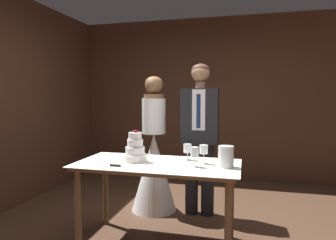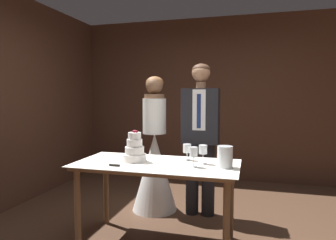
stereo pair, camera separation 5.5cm
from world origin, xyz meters
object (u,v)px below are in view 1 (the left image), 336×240
at_px(wine_glass_near, 195,153).
at_px(cake_table, 157,173).
at_px(bride, 154,161).
at_px(tiered_cake, 135,150).
at_px(wine_glass_middle, 188,149).
at_px(hurricane_candle, 226,157).
at_px(groom, 200,131).
at_px(wine_glass_far, 204,150).
at_px(cake_knife, 124,166).

bearing_deg(wine_glass_near, cake_table, 170.52).
distance_m(wine_glass_near, bride, 1.11).
distance_m(tiered_cake, bride, 0.83).
xyz_separation_m(wine_glass_middle, bride, (-0.52, 0.60, -0.28)).
height_order(wine_glass_middle, hurricane_candle, hurricane_candle).
xyz_separation_m(tiered_cake, hurricane_candle, (0.85, -0.02, -0.02)).
height_order(wine_glass_near, groom, groom).
bearing_deg(wine_glass_far, wine_glass_near, -113.17).
relative_size(tiered_cake, groom, 0.17).
distance_m(wine_glass_near, hurricane_candle, 0.27).
height_order(cake_table, hurricane_candle, hurricane_candle).
bearing_deg(cake_knife, groom, 66.70).
relative_size(wine_glass_middle, wine_glass_far, 0.90).
xyz_separation_m(cake_table, cake_knife, (-0.24, -0.23, 0.10)).
height_order(wine_glass_far, groom, groom).
xyz_separation_m(cake_knife, hurricane_candle, (0.86, 0.22, 0.08)).
distance_m(cake_knife, wine_glass_far, 0.73).
bearing_deg(tiered_cake, wine_glass_far, 5.95).
relative_size(cake_knife, wine_glass_near, 2.46).
bearing_deg(cake_knife, wine_glass_near, 19.28).
xyz_separation_m(hurricane_candle, groom, (-0.35, 0.81, 0.13)).
height_order(cake_knife, groom, groom).
relative_size(cake_table, hurricane_candle, 8.06).
height_order(wine_glass_middle, bride, bride).
bearing_deg(cake_table, wine_glass_middle, 39.33).
bearing_deg(bride, groom, -0.05).
height_order(cake_table, tiered_cake, tiered_cake).
height_order(wine_glass_far, bride, bride).
xyz_separation_m(cake_knife, wine_glass_middle, (0.48, 0.43, 0.10)).
relative_size(cake_table, cake_knife, 3.48).
relative_size(cake_table, bride, 0.93).
xyz_separation_m(cake_knife, wine_glass_far, (0.65, 0.31, 0.12)).
height_order(cake_knife, wine_glass_near, wine_glass_near).
bearing_deg(bride, wine_glass_near, -53.43).
relative_size(tiered_cake, wine_glass_middle, 1.90).
bearing_deg(wine_glass_near, wine_glass_far, 66.83).
height_order(cake_knife, hurricane_candle, hurricane_candle).
bearing_deg(tiered_cake, groom, 57.39).
bearing_deg(hurricane_candle, wine_glass_middle, 151.00).
distance_m(cake_knife, wine_glass_middle, 0.65).
relative_size(hurricane_candle, bride, 0.12).
height_order(cake_table, wine_glass_far, wine_glass_far).
distance_m(wine_glass_near, wine_glass_middle, 0.28).
bearing_deg(hurricane_candle, bride, 138.21).
relative_size(tiered_cake, wine_glass_far, 1.71).
distance_m(cake_table, groom, 0.90).
relative_size(wine_glass_middle, bride, 0.10).
distance_m(cake_knife, wine_glass_near, 0.63).
bearing_deg(cake_knife, wine_glass_middle, 45.13).
distance_m(wine_glass_near, groom, 0.87).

